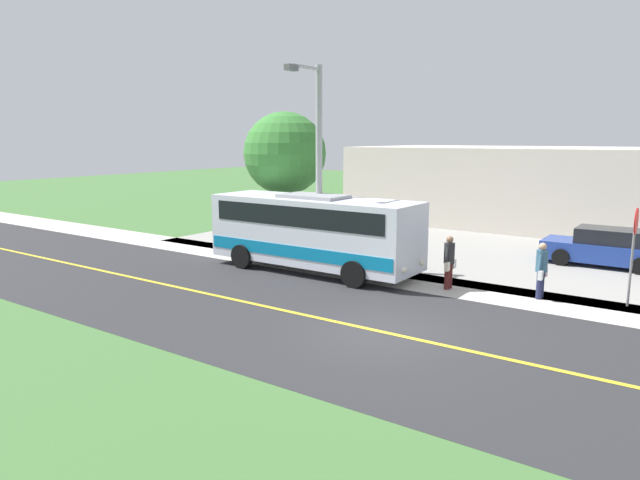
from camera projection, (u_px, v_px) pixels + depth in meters
ground_plane at (381, 332)px, 14.45m from camera, size 120.00×120.00×0.00m
road_surface at (381, 332)px, 14.45m from camera, size 8.00×100.00×0.01m
sidewalk at (459, 288)px, 18.64m from camera, size 2.40×100.00×0.01m
parking_lot_surface at (600, 261)px, 22.74m from camera, size 14.00×36.00×0.01m
road_centre_line at (381, 332)px, 14.45m from camera, size 0.16×100.00×0.00m
shuttle_bus_front at (314, 229)px, 20.79m from camera, size 2.60×8.07×2.82m
pedestrian_with_bags at (541, 269)px, 17.31m from camera, size 0.72×0.34×1.72m
pedestrian_waiting at (449, 261)px, 18.42m from camera, size 0.72×0.34×1.74m
stop_sign at (634, 240)px, 16.31m from camera, size 0.76×0.07×2.88m
street_light_pole at (317, 158)px, 20.73m from camera, size 1.97×0.24×7.37m
parked_car_near at (606, 248)px, 21.81m from camera, size 2.04×4.41×1.45m
tree_curbside at (285, 154)px, 24.74m from camera, size 3.57×3.57×5.94m
commercial_building at (572, 187)px, 31.35m from camera, size 10.00×23.31×4.30m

